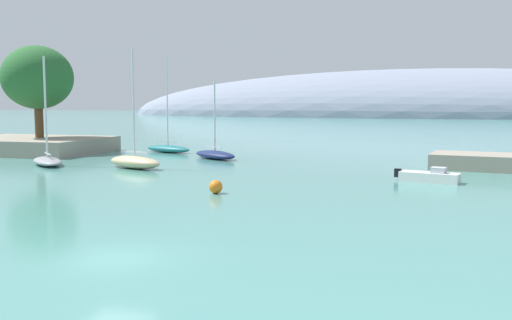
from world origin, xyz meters
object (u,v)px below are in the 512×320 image
sailboat_navy_mid_mooring (215,154)px  sailboat_teal_outer_mooring (168,148)px  sailboat_sand_near_shore (135,161)px  tree_clump_shore (37,78)px  mooring_buoy_orange (216,187)px  motorboat_white_foreground (429,177)px  sailboat_grey_end_of_line (47,160)px

sailboat_navy_mid_mooring → sailboat_teal_outer_mooring: 9.13m
sailboat_navy_mid_mooring → sailboat_teal_outer_mooring: size_ratio=0.72×
sailboat_sand_near_shore → sailboat_navy_mid_mooring: (3.68, 9.62, -0.15)m
tree_clump_shore → mooring_buoy_orange: bearing=-36.4°
tree_clump_shore → mooring_buoy_orange: tree_clump_shore is taller
tree_clump_shore → motorboat_white_foreground: size_ratio=2.21×
motorboat_white_foreground → mooring_buoy_orange: motorboat_white_foreground is taller
tree_clump_shore → sailboat_sand_near_shore: tree_clump_shore is taller
sailboat_teal_outer_mooring → mooring_buoy_orange: 29.55m
tree_clump_shore → sailboat_teal_outer_mooring: bearing=15.6°
sailboat_grey_end_of_line → motorboat_white_foreground: size_ratio=2.10×
sailboat_sand_near_shore → motorboat_white_foreground: 24.15m
sailboat_navy_mid_mooring → sailboat_grey_end_of_line: 15.69m
sailboat_teal_outer_mooring → tree_clump_shore: bearing=-144.6°
motorboat_white_foreground → sailboat_grey_end_of_line: bearing=-169.4°
tree_clump_shore → sailboat_teal_outer_mooring: size_ratio=0.95×
sailboat_sand_near_shore → tree_clump_shore: bearing=-9.6°
sailboat_teal_outer_mooring → motorboat_white_foreground: (27.97, -16.28, -0.14)m
motorboat_white_foreground → mooring_buoy_orange: 15.65m
sailboat_navy_mid_mooring → sailboat_teal_outer_mooring: sailboat_teal_outer_mooring is taller
tree_clump_shore → sailboat_sand_near_shore: (17.75, -10.90, -7.69)m
tree_clump_shore → motorboat_white_foreground: tree_clump_shore is taller
sailboat_teal_outer_mooring → sailboat_grey_end_of_line: 15.54m
sailboat_grey_end_of_line → motorboat_white_foreground: sailboat_grey_end_of_line is taller
sailboat_sand_near_shore → sailboat_teal_outer_mooring: size_ratio=0.94×
sailboat_teal_outer_mooring → motorboat_white_foreground: sailboat_teal_outer_mooring is taller
sailboat_navy_mid_mooring → sailboat_teal_outer_mooring: bearing=-178.0°
sailboat_sand_near_shore → sailboat_navy_mid_mooring: 10.30m
mooring_buoy_orange → sailboat_navy_mid_mooring: bearing=110.8°
sailboat_teal_outer_mooring → motorboat_white_foreground: size_ratio=2.33×
tree_clump_shore → mooring_buoy_orange: (29.09, -21.47, -7.90)m
sailboat_sand_near_shore → mooring_buoy_orange: (11.34, -10.57, -0.20)m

